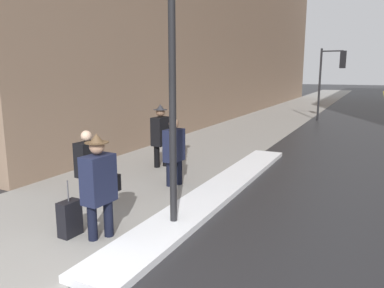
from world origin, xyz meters
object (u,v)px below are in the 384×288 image
(lamp_post, at_px, (172,41))
(pedestrian_with_shoulder_bag, at_px, (88,163))
(rolling_suitcase, at_px, (70,219))
(traffic_light_near, at_px, (334,69))
(pedestrian_in_fedora, at_px, (99,182))
(pedestrian_nearside, at_px, (174,149))
(pedestrian_in_glasses, at_px, (161,133))

(lamp_post, bearing_deg, pedestrian_with_shoulder_bag, 171.09)
(lamp_post, xyz_separation_m, pedestrian_with_shoulder_bag, (-2.16, 0.34, -2.30))
(pedestrian_with_shoulder_bag, bearing_deg, rolling_suitcase, 33.99)
(lamp_post, xyz_separation_m, traffic_light_near, (0.79, 16.27, -0.32))
(pedestrian_in_fedora, height_order, pedestrian_nearside, pedestrian_in_fedora)
(pedestrian_in_glasses, xyz_separation_m, rolling_suitcase, (1.00, -4.56, -0.67))
(pedestrian_nearside, bearing_deg, rolling_suitcase, 0.29)
(lamp_post, height_order, traffic_light_near, lamp_post)
(traffic_light_near, height_order, pedestrian_in_glasses, traffic_light_near)
(lamp_post, bearing_deg, pedestrian_nearside, 118.61)
(pedestrian_with_shoulder_bag, relative_size, pedestrian_in_glasses, 0.85)
(pedestrian_in_fedora, bearing_deg, pedestrian_nearside, -170.23)
(traffic_light_near, xyz_separation_m, rolling_suitcase, (-2.13, -17.35, -2.50))
(traffic_light_near, bearing_deg, pedestrian_with_shoulder_bag, -99.88)
(lamp_post, height_order, pedestrian_nearside, lamp_post)
(pedestrian_in_fedora, relative_size, rolling_suitcase, 1.82)
(pedestrian_with_shoulder_bag, height_order, pedestrian_nearside, pedestrian_nearside)
(lamp_post, relative_size, traffic_light_near, 1.36)
(pedestrian_in_fedora, height_order, pedestrian_with_shoulder_bag, pedestrian_in_fedora)
(traffic_light_near, relative_size, pedestrian_in_glasses, 2.19)
(traffic_light_near, distance_m, pedestrian_in_glasses, 13.29)
(pedestrian_in_glasses, bearing_deg, traffic_light_near, 169.97)
(lamp_post, relative_size, rolling_suitcase, 5.54)
(pedestrian_in_fedora, bearing_deg, pedestrian_with_shoulder_bag, -129.45)
(lamp_post, bearing_deg, traffic_light_near, 87.22)
(traffic_light_near, xyz_separation_m, pedestrian_in_fedora, (-1.62, -17.19, -1.86))
(lamp_post, distance_m, pedestrian_with_shoulder_bag, 3.17)
(pedestrian_in_fedora, height_order, pedestrian_in_glasses, pedestrian_in_glasses)
(pedestrian_with_shoulder_bag, relative_size, pedestrian_nearside, 0.94)
(pedestrian_with_shoulder_bag, distance_m, pedestrian_in_glasses, 3.15)
(pedestrian_in_glasses, bearing_deg, lamp_post, 37.50)
(rolling_suitcase, bearing_deg, pedestrian_in_glasses, -163.98)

